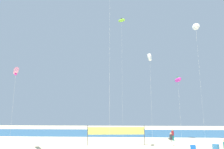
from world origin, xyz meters
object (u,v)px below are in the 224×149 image
Objects in this scene: trash_barrel at (216,149)px; kite_magenta_inflatable at (178,80)px; beachgoer_charcoal_shirt at (171,139)px; kite_white_delta at (196,26)px; volleyball_net at (116,132)px; beachgoer_maroon_shirt at (173,134)px; kite_white_tube at (150,57)px; kite_pink_tube at (16,71)px; kite_lime_inflatable at (122,21)px.

trash_barrel is 15.48m from kite_magenta_inflatable.
kite_magenta_inflatable is (3.22, 7.92, 8.57)m from beachgoer_charcoal_shirt.
volleyball_net is at bearing -158.51° from kite_white_delta.
trash_barrel is at bearing -25.97° from volleyball_net.
beachgoer_maroon_shirt reaches higher than trash_barrel.
kite_white_delta reaches higher than beachgoer_maroon_shirt.
kite_magenta_inflatable is at bearing -55.05° from beachgoer_charcoal_shirt.
beachgoer_maroon_shirt is 9.04m from kite_magenta_inflatable.
kite_magenta_inflatable is (1.84, 2.29, 8.55)m from beachgoer_maroon_shirt.
kite_white_tube reaches higher than trash_barrel.
kite_pink_tube is (-10.92, -4.96, 6.84)m from volleyball_net.
kite_white_tube is (5.01, 4.43, 10.80)m from volleyball_net.
kite_white_tube is (-4.99, 9.30, 12.00)m from trash_barrel.
beachgoer_maroon_shirt is 0.08× the size of kite_lime_inflatable.
beachgoer_charcoal_shirt is 0.12× the size of kite_white_tube.
kite_white_delta reaches higher than volleyball_net.
kite_white_delta is 1.42× the size of kite_white_tube.
kite_white_tube is 1.28× the size of kite_magenta_inflatable.
volleyball_net is 0.39× the size of kite_white_delta.
kite_lime_inflatable reaches higher than beachgoer_maroon_shirt.
kite_white_delta is at bearing -47.43° from kite_magenta_inflatable.
kite_lime_inflatable is 21.82m from kite_pink_tube.
beachgoer_charcoal_shirt is 12.58m from kite_white_tube.
beachgoer_maroon_shirt is 17.27m from kite_white_delta.
kite_lime_inflatable reaches higher than trash_barrel.
beachgoer_charcoal_shirt is 6.72m from volleyball_net.
kite_white_tube is (4.37, -4.38, -8.40)m from kite_lime_inflatable.
volleyball_net is at bearing 55.52° from beachgoer_charcoal_shirt.
kite_magenta_inflatable reaches higher than trash_barrel.
beachgoer_maroon_shirt is (1.39, 5.64, 0.02)m from beachgoer_charcoal_shirt.
kite_lime_inflatable is (-7.42, 3.36, 19.96)m from beachgoer_maroon_shirt.
kite_pink_tube is at bearing -29.16° from beachgoer_maroon_shirt.
trash_barrel is at bearing -177.57° from beachgoer_charcoal_shirt.
kite_pink_tube is (-20.92, -0.09, 8.04)m from trash_barrel.
kite_lime_inflatable is at bearing 124.37° from trash_barrel.
kite_white_delta reaches higher than trash_barrel.
beachgoer_charcoal_shirt is 0.97× the size of beachgoer_maroon_shirt.
beachgoer_charcoal_shirt is at bearing -1.58° from volleyball_net.
trash_barrel is 0.12× the size of volleyball_net.
kite_pink_tube reaches higher than beachgoer_maroon_shirt.
kite_pink_tube reaches higher than trash_barrel.
kite_lime_inflatable is at bearing 0.96° from beachgoer_charcoal_shirt.
kite_white_tube is at bearing -13.05° from beachgoer_charcoal_shirt.
beachgoer_maroon_shirt is at bearing 34.08° from volleyball_net.
trash_barrel is 26.28m from kite_lime_inflatable.
kite_magenta_inflatable is (4.89, 3.31, -3.01)m from kite_white_tube.
kite_magenta_inflatable reaches higher than kite_pink_tube.
beachgoer_maroon_shirt reaches higher than beachgoer_charcoal_shirt.
kite_lime_inflatable is 1.67× the size of kite_white_tube.
kite_lime_inflatable reaches higher than kite_pink_tube.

